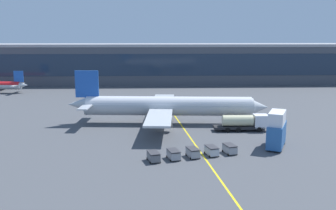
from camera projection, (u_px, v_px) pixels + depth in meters
The scene contains 11 objects.
ground_plane at pixel (168, 130), 75.60m from camera, with size 700.00×700.00×0.00m, color #47494F.
apron_lead_in_line at pixel (183, 127), 77.69m from camera, with size 0.30×80.00×0.01m, color yellow.
terminal_building at pixel (209, 63), 146.88m from camera, with size 193.83×18.27×15.32m.
main_airliner at pixel (167, 106), 80.01m from camera, with size 43.06×34.18×11.44m.
fuel_tanker at pixel (245, 122), 74.58m from camera, with size 10.83×2.80×3.25m.
catering_lift at pixel (277, 130), 63.34m from camera, with size 5.16×7.22×6.30m.
baggage_cart_0 at pixel (154, 156), 56.77m from camera, with size 2.21×2.96×1.48m.
baggage_cart_1 at pixel (173, 154), 57.72m from camera, with size 2.21×2.96×1.48m.
baggage_cart_2 at pixel (193, 152), 58.67m from camera, with size 2.21×2.96×1.48m.
baggage_cart_3 at pixel (212, 151), 59.62m from camera, with size 2.21×2.96×1.48m.
baggage_cart_4 at pixel (230, 149), 60.57m from camera, with size 2.21×2.96×1.48m.
Camera 1 is at (-2.77, -73.29, 19.04)m, focal length 40.05 mm.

